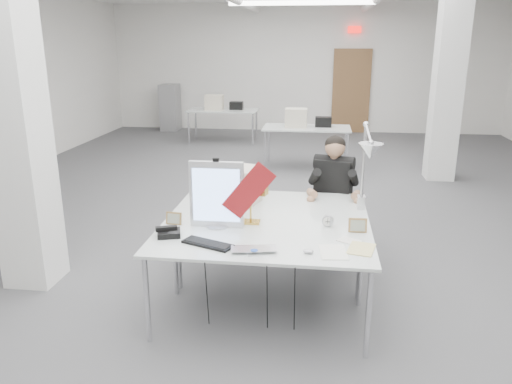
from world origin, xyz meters
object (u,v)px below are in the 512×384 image
monitor (217,195)px  beige_monitor (237,185)px  bankers_lamp (251,203)px  desk_phone (169,233)px  laptop (254,252)px  architect_lamp (366,167)px  office_chair (332,211)px  seated_person (334,177)px  desk_main (261,240)px

monitor → beige_monitor: (0.07, 0.66, -0.11)m
bankers_lamp → desk_phone: 0.75m
laptop → desk_phone: 0.78m
architect_lamp → beige_monitor: bearing=149.0°
office_chair → architect_lamp: bearing=-59.2°
seated_person → beige_monitor: seated_person is taller
office_chair → monitor: 1.70m
seated_person → desk_phone: bearing=-117.6°
desk_main → monitor: 0.56m
desk_main → beige_monitor: size_ratio=4.73×
seated_person → office_chair: bearing=104.9°
desk_phone → monitor: bearing=20.8°
monitor → laptop: monitor is taller
bankers_lamp → beige_monitor: (-0.21, 0.54, 0.00)m
desk_main → desk_phone: desk_phone is taller
bankers_lamp → seated_person: bearing=70.6°
monitor → desk_phone: bearing=-142.5°
seated_person → bankers_lamp: bearing=-109.1°
bankers_lamp → beige_monitor: bearing=125.3°
office_chair → monitor: size_ratio=1.78×
office_chair → seated_person: size_ratio=1.11×
bankers_lamp → architect_lamp: architect_lamp is taller
seated_person → monitor: 1.58m
desk_main → desk_phone: size_ratio=9.80×
laptop → office_chair: bearing=60.7°
monitor → desk_phone: 0.51m
office_chair → laptop: 1.92m
laptop → architect_lamp: 1.35m
desk_main → bankers_lamp: bankers_lamp is taller
desk_main → bankers_lamp: bearing=110.3°
seated_person → laptop: bearing=-94.6°
desk_main → seated_person: bearing=67.5°
seated_person → architect_lamp: bearing=-58.2°
office_chair → architect_lamp: (0.25, -0.87, 0.72)m
beige_monitor → laptop: bearing=-58.3°
laptop → architect_lamp: size_ratio=0.37×
office_chair → architect_lamp: architect_lamp is taller
office_chair → seated_person: (0.00, -0.05, 0.39)m
desk_main → seated_person: (0.60, 1.45, 0.16)m
bankers_lamp → architect_lamp: bearing=30.3°
seated_person → monitor: (-1.01, -1.21, 0.14)m
office_chair → monitor: (-1.01, -1.26, 0.53)m
laptop → beige_monitor: bearing=94.7°
desk_phone → office_chair: bearing=31.6°
office_chair → monitor: bearing=-113.7°
bankers_lamp → beige_monitor: 0.58m
office_chair → desk_phone: bearing=-116.6°
beige_monitor → monitor: bearing=-79.0°
bankers_lamp → architect_lamp: size_ratio=0.38×
laptop → bankers_lamp: bearing=89.8°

